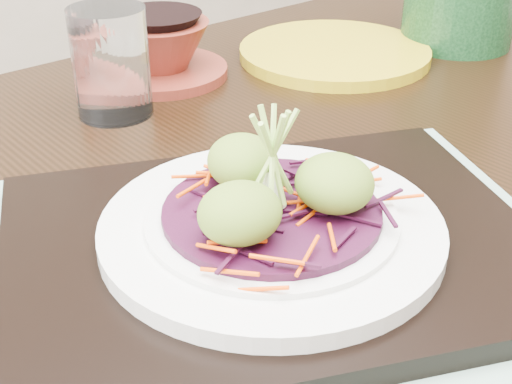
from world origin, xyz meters
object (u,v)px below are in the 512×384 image
terracotta_bowl_set (160,52)px  yellow_plate (334,53)px  serving_tray (271,246)px  dining_table (247,323)px  white_plate (271,227)px  water_glass (111,63)px

terracotta_bowl_set → yellow_plate: bearing=-14.6°
serving_tray → terracotta_bowl_set: 0.37m
dining_table → yellow_plate: 0.39m
dining_table → yellow_plate: yellow_plate is taller
white_plate → water_glass: size_ratio=2.19×
dining_table → terracotta_bowl_set: terracotta_bowl_set is taller
serving_tray → water_glass: 0.30m
dining_table → terracotta_bowl_set: 0.34m
dining_table → terracotta_bowl_set: size_ratio=6.91×
serving_tray → yellow_plate: serving_tray is taller
white_plate → water_glass: water_glass is taller
dining_table → yellow_plate: size_ratio=5.99×
yellow_plate → serving_tray: bearing=-132.8°
terracotta_bowl_set → yellow_plate: size_ratio=0.87×
dining_table → water_glass: (-0.01, 0.24, 0.16)m
serving_tray → terracotta_bowl_set: bearing=93.0°
serving_tray → water_glass: size_ratio=3.37×
dining_table → terracotta_bowl_set: (0.07, 0.31, 0.13)m
water_glass → yellow_plate: (0.28, 0.02, -0.05)m
white_plate → water_glass: 0.29m
serving_tray → terracotta_bowl_set: (0.09, 0.36, 0.02)m
white_plate → terracotta_bowl_set: 0.37m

